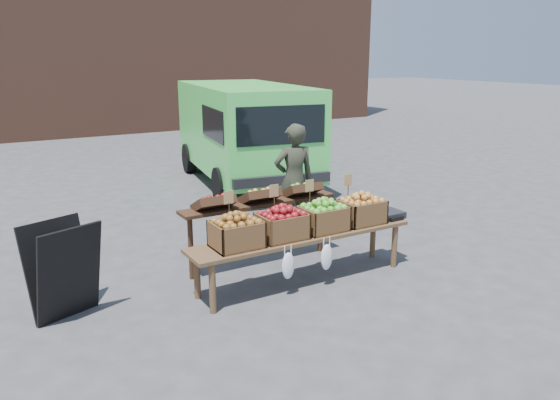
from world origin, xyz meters
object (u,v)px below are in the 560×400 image
delivery_van (245,135)px  crate_red_apples (323,218)px  back_table (260,224)px  crate_golden_apples (236,234)px  vendor (294,180)px  display_bench (303,258)px  chalkboard_sign (63,270)px  crate_green_apples (361,212)px  crate_russet_pears (282,226)px  weighing_scale (388,214)px

delivery_van → crate_red_apples: bearing=-96.9°
back_table → crate_golden_apples: size_ratio=4.20×
vendor → display_bench: 1.76m
chalkboard_sign → vendor: bearing=-2.6°
chalkboard_sign → crate_golden_apples: (1.64, -0.48, 0.22)m
crate_green_apples → crate_red_apples: bearing=180.0°
crate_russet_pears → weighing_scale: 1.53m
chalkboard_sign → display_bench: size_ratio=0.36×
crate_green_apples → display_bench: bearing=180.0°
back_table → crate_red_apples: 0.86m
crate_golden_apples → crate_red_apples: size_ratio=1.00×
crate_golden_apples → crate_russet_pears: size_ratio=1.00×
vendor → crate_russet_pears: (-1.09, -1.48, -0.09)m
display_bench → weighing_scale: 1.29m
back_table → crate_golden_apples: 1.00m
display_bench → weighing_scale: weighing_scale is taller
display_bench → crate_golden_apples: crate_golden_apples is taller
crate_green_apples → chalkboard_sign: bearing=171.7°
delivery_van → weighing_scale: delivery_van is taller
vendor → back_table: (-0.97, -0.76, -0.28)m
delivery_van → crate_red_apples: delivery_van is taller
crate_green_apples → crate_russet_pears: bearing=180.0°
vendor → crate_green_apples: size_ratio=3.20×
delivery_van → crate_russet_pears: delivery_van is taller
crate_red_apples → crate_green_apples: 0.55m
vendor → crate_red_apples: bearing=82.6°
vendor → chalkboard_sign: vendor is taller
crate_golden_apples → weighing_scale: crate_golden_apples is taller
display_bench → crate_green_apples: crate_green_apples is taller
chalkboard_sign → crate_red_apples: (2.74, -0.48, 0.22)m
vendor → weighing_scale: size_ratio=4.71×
display_bench → crate_golden_apples: 0.93m
chalkboard_sign → crate_russet_pears: size_ratio=1.95×
crate_red_apples → weighing_scale: (0.98, 0.00, -0.10)m
delivery_van → weighing_scale: 4.78m
crate_russet_pears → weighing_scale: bearing=0.0°
delivery_van → crate_russet_pears: size_ratio=8.66×
back_table → crate_green_apples: 1.23m
crate_russet_pears → crate_red_apples: 0.55m
crate_golden_apples → vendor: bearing=42.1°
crate_russet_pears → chalkboard_sign: bearing=167.7°
crate_golden_apples → crate_red_apples: (1.10, 0.00, 0.00)m
crate_green_apples → back_table: bearing=143.7°
delivery_van → vendor: 3.39m
crate_golden_apples → display_bench: bearing=0.0°
back_table → crate_russet_pears: size_ratio=4.20×
delivery_van → chalkboard_sign: 5.99m
back_table → weighing_scale: back_table is taller
vendor → delivery_van: bearing=-92.9°
delivery_van → crate_golden_apples: size_ratio=8.66×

